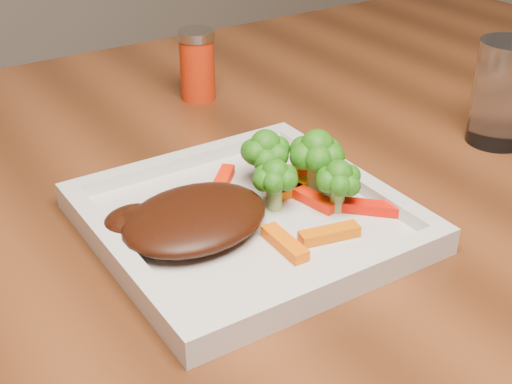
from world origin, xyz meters
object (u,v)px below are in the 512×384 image
steak (195,218)px  drinking_glass (503,93)px  spice_shaker (197,65)px  plate (247,224)px

steak → drinking_glass: (0.40, 0.00, 0.03)m
spice_shaker → drinking_glass: size_ratio=0.77×
steak → plate: bearing=-4.9°
steak → spice_shaker: 0.35m
plate → spice_shaker: size_ratio=2.93×
plate → spice_shaker: 0.33m
plate → steak: steak is taller
plate → spice_shaker: (0.12, 0.31, 0.04)m
plate → steak: (-0.05, 0.00, 0.02)m
steak → spice_shaker: bearing=60.9°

